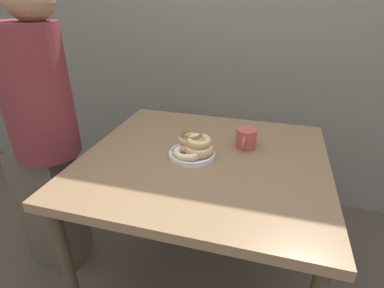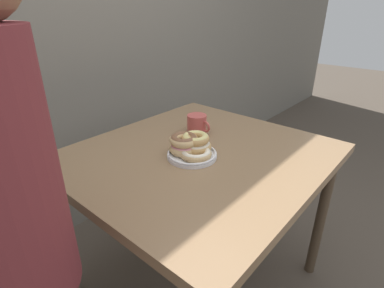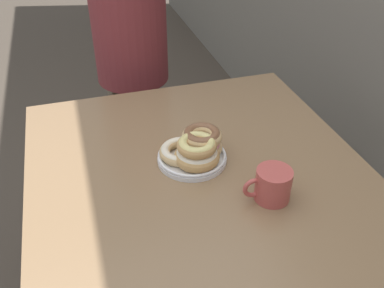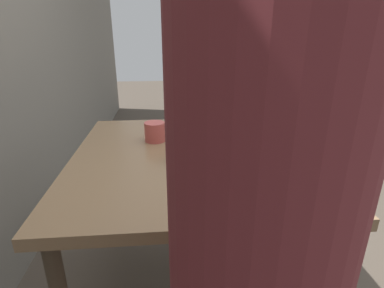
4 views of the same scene
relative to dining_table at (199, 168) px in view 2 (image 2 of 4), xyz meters
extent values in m
cube|color=slate|center=(0.00, 0.93, 0.61)|extent=(8.00, 0.05, 2.60)
cube|color=#846647|center=(0.00, 0.00, 0.06)|extent=(1.05, 0.97, 0.04)
cylinder|color=#473828|center=(0.47, -0.43, -0.33)|extent=(0.05, 0.05, 0.73)
cylinder|color=#473828|center=(-0.47, 0.43, -0.33)|extent=(0.05, 0.05, 0.73)
cylinder|color=#473828|center=(0.47, 0.43, -0.33)|extent=(0.05, 0.05, 0.73)
cylinder|color=white|center=(-0.05, -0.01, 0.09)|extent=(0.20, 0.20, 0.01)
torus|color=white|center=(-0.05, -0.01, 0.10)|extent=(0.20, 0.20, 0.01)
torus|color=tan|center=(-0.02, 0.00, 0.11)|extent=(0.18, 0.18, 0.04)
torus|color=silver|center=(-0.02, 0.00, 0.12)|extent=(0.16, 0.16, 0.03)
torus|color=#D6B27A|center=(-0.06, 0.03, 0.11)|extent=(0.15, 0.15, 0.04)
torus|color=pink|center=(-0.06, 0.03, 0.12)|extent=(0.14, 0.14, 0.03)
torus|color=#D6B27A|center=(-0.06, -0.04, 0.11)|extent=(0.17, 0.17, 0.03)
torus|color=silver|center=(-0.06, -0.04, 0.11)|extent=(0.16, 0.16, 0.03)
torus|color=tan|center=(-0.02, 0.00, 0.15)|extent=(0.16, 0.16, 0.03)
torus|color=#E0D17F|center=(-0.02, 0.00, 0.16)|extent=(0.15, 0.15, 0.03)
torus|color=#D6B27A|center=(-0.06, 0.03, 0.15)|extent=(0.15, 0.15, 0.04)
torus|color=brown|center=(-0.06, 0.03, 0.16)|extent=(0.14, 0.14, 0.03)
cylinder|color=#B74C47|center=(0.16, 0.15, 0.12)|extent=(0.09, 0.09, 0.09)
cylinder|color=#382114|center=(0.16, 0.15, 0.16)|extent=(0.08, 0.08, 0.00)
torus|color=#B74C47|center=(0.16, 0.09, 0.12)|extent=(0.02, 0.06, 0.06)
camera|label=1|loc=(0.26, -1.12, 0.72)|focal=28.00mm
camera|label=2|loc=(-0.88, -0.72, 0.65)|focal=28.00mm
camera|label=3|loc=(0.91, -0.30, 0.85)|focal=40.00mm
camera|label=4|loc=(-1.17, 0.09, 0.56)|focal=28.00mm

